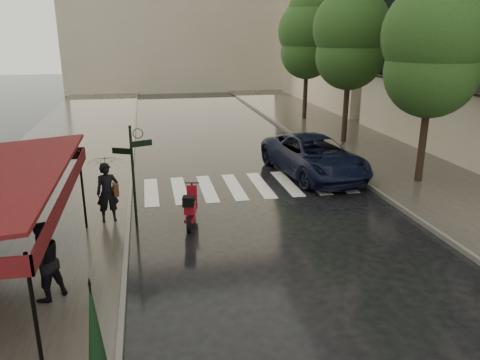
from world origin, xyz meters
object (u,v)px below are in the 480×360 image
object	(u,v)px
scooter	(191,208)
parked_car	(314,156)
pedestrian_with_umbrella	(105,168)
parasol_front	(96,341)
pedestrian_terrace	(43,262)

from	to	relation	value
scooter	parked_car	distance (m)	6.96
pedestrian_with_umbrella	parked_car	xyz separation A→B (m)	(7.95, 3.74, -1.00)
scooter	parasol_front	bearing A→B (deg)	-95.07
parasol_front	scooter	bearing A→B (deg)	73.67
scooter	parasol_front	size ratio (longest dim) A/B	0.81
parked_car	parasol_front	distance (m)	13.73
pedestrian_with_umbrella	parked_car	bearing A→B (deg)	14.40
scooter	parasol_front	world-z (taller)	parasol_front
scooter	parked_car	size ratio (longest dim) A/B	0.30
pedestrian_with_umbrella	scooter	bearing A→B (deg)	-22.49
pedestrian_with_umbrella	pedestrian_terrace	size ratio (longest dim) A/B	1.43
pedestrian_terrace	pedestrian_with_umbrella	bearing A→B (deg)	-144.84
scooter	parasol_front	distance (m)	7.51
pedestrian_with_umbrella	parked_car	world-z (taller)	pedestrian_with_umbrella
pedestrian_with_umbrella	parasol_front	bearing A→B (deg)	-98.20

